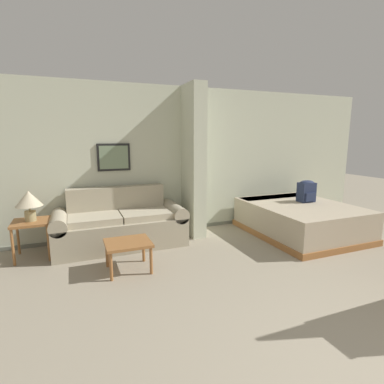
{
  "coord_description": "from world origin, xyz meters",
  "views": [
    {
      "loc": [
        -2.13,
        -0.76,
        1.72
      ],
      "look_at": [
        -0.77,
        2.62,
        1.05
      ],
      "focal_mm": 28.0,
      "sensor_mm": 36.0,
      "label": 1
    }
  ],
  "objects_px": {
    "table_lamp": "(29,200)",
    "backpack": "(307,191)",
    "couch": "(120,225)",
    "bed": "(299,219)",
    "coffee_table": "(128,246)"
  },
  "relations": [
    {
      "from": "table_lamp",
      "to": "backpack",
      "type": "xyz_separation_m",
      "value": [
        4.55,
        -0.45,
        -0.09
      ]
    },
    {
      "from": "table_lamp",
      "to": "couch",
      "type": "bearing_deg",
      "value": 1.72
    },
    {
      "from": "table_lamp",
      "to": "bed",
      "type": "relative_size",
      "value": 0.22
    },
    {
      "from": "couch",
      "to": "table_lamp",
      "type": "relative_size",
      "value": 4.68
    },
    {
      "from": "backpack",
      "to": "coffee_table",
      "type": "bearing_deg",
      "value": -171.54
    },
    {
      "from": "couch",
      "to": "bed",
      "type": "bearing_deg",
      "value": -11.19
    },
    {
      "from": "coffee_table",
      "to": "backpack",
      "type": "xyz_separation_m",
      "value": [
        3.36,
        0.5,
        0.41
      ]
    },
    {
      "from": "coffee_table",
      "to": "couch",
      "type": "bearing_deg",
      "value": 87.03
    },
    {
      "from": "table_lamp",
      "to": "coffee_table",
      "type": "bearing_deg",
      "value": -38.36
    },
    {
      "from": "bed",
      "to": "backpack",
      "type": "bearing_deg",
      "value": 26.94
    },
    {
      "from": "table_lamp",
      "to": "backpack",
      "type": "height_order",
      "value": "table_lamp"
    },
    {
      "from": "couch",
      "to": "coffee_table",
      "type": "distance_m",
      "value": 0.99
    },
    {
      "from": "coffee_table",
      "to": "bed",
      "type": "bearing_deg",
      "value": 6.92
    },
    {
      "from": "coffee_table",
      "to": "bed",
      "type": "relative_size",
      "value": 0.29
    },
    {
      "from": "couch",
      "to": "backpack",
      "type": "relative_size",
      "value": 5.13
    }
  ]
}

